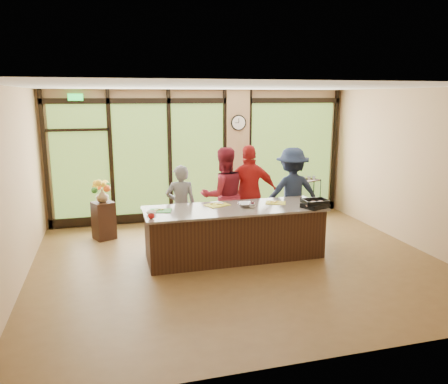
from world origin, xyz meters
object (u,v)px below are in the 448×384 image
island_base (234,233)px  cook_right (292,193)px  bar_cart (306,191)px  cook_left (181,206)px  roasting_pan (315,205)px  flower_stand (104,220)px

island_base → cook_right: 1.73m
island_base → bar_cart: bearing=43.8°
island_base → cook_left: bearing=135.0°
island_base → bar_cart: (2.56, 2.45, 0.12)m
cook_left → roasting_pan: bearing=156.9°
island_base → cook_right: size_ratio=1.67×
roasting_pan → bar_cart: (1.18, 2.82, -0.40)m
flower_stand → bar_cart: 4.89m
cook_left → cook_right: bearing=-175.2°
roasting_pan → bar_cart: bearing=44.4°
flower_stand → cook_right: bearing=-37.0°
flower_stand → bar_cart: bearing=-14.6°
island_base → cook_right: bearing=28.9°
cook_right → roasting_pan: size_ratio=4.30×
cook_left → flower_stand: cook_left is taller
island_base → cook_left: size_ratio=1.94×
cook_right → flower_stand: bearing=-9.1°
island_base → cook_left: (-0.82, 0.82, 0.36)m
flower_stand → island_base: bearing=-60.2°
cook_left → flower_stand: (-1.45, 0.86, -0.41)m
cook_left → bar_cart: (3.38, 1.63, -0.24)m
island_base → roasting_pan: (1.38, -0.37, 0.52)m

